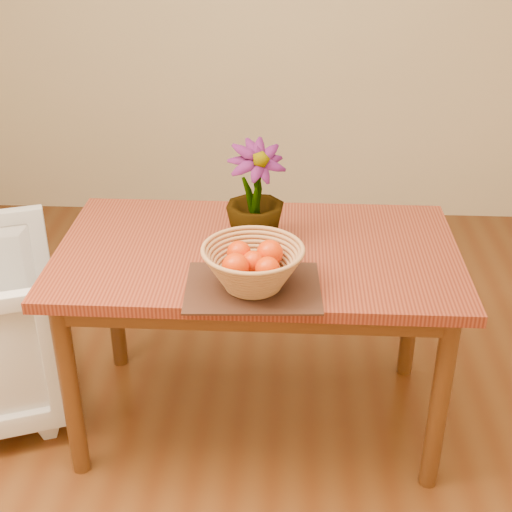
{
  "coord_description": "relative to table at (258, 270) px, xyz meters",
  "views": [
    {
      "loc": [
        0.11,
        -1.89,
        1.9
      ],
      "look_at": [
        0.01,
        0.04,
        0.86
      ],
      "focal_mm": 50.0,
      "sensor_mm": 36.0,
      "label": 1
    }
  ],
  "objects": [
    {
      "name": "potted_plant",
      "position": [
        -0.01,
        0.04,
        0.27
      ],
      "size": [
        0.27,
        0.27,
        0.37
      ],
      "primitive_type": "imported",
      "rotation": [
        0.0,
        0.0,
        0.41
      ],
      "color": "#184814",
      "rests_on": "table"
    },
    {
      "name": "placemat",
      "position": [
        -0.0,
        -0.27,
        0.09
      ],
      "size": [
        0.44,
        0.34,
        0.01
      ],
      "primitive_type": "cube",
      "rotation": [
        0.0,
        0.0,
        0.05
      ],
      "color": "#391E14",
      "rests_on": "table"
    },
    {
      "name": "orange_pile",
      "position": [
        -0.0,
        -0.27,
        0.19
      ],
      "size": [
        0.18,
        0.18,
        0.08
      ],
      "rotation": [
        0.0,
        0.0,
        0.14
      ],
      "color": "red",
      "rests_on": "wicker_basket"
    },
    {
      "name": "table",
      "position": [
        0.0,
        0.0,
        0.0
      ],
      "size": [
        1.4,
        0.8,
        0.75
      ],
      "color": "maroon",
      "rests_on": "floor"
    },
    {
      "name": "wicker_basket",
      "position": [
        -0.0,
        -0.27,
        0.16
      ],
      "size": [
        0.32,
        0.32,
        0.13
      ],
      "color": "#BC7D4E",
      "rests_on": "placemat"
    },
    {
      "name": "floor",
      "position": [
        0.0,
        -0.3,
        -0.66
      ],
      "size": [
        4.5,
        4.5,
        0.0
      ],
      "primitive_type": "plane",
      "color": "#5E3416",
      "rests_on": "ground"
    }
  ]
}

